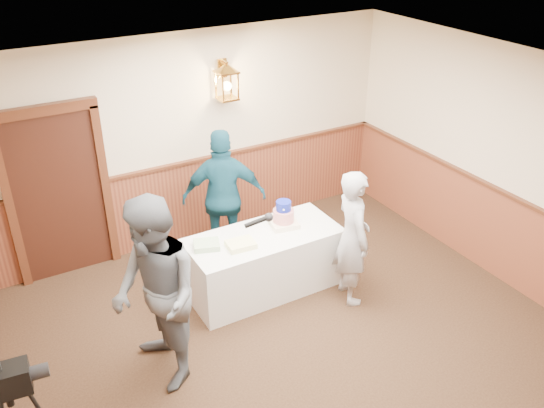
{
  "coord_description": "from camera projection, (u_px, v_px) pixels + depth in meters",
  "views": [
    {
      "loc": [
        -2.41,
        -3.08,
        4.22
      ],
      "look_at": [
        0.33,
        1.7,
        1.25
      ],
      "focal_mm": 38.0,
      "sensor_mm": 36.0,
      "label": 1
    }
  ],
  "objects": [
    {
      "name": "ground",
      "position": [
        332.0,
        403.0,
        5.41
      ],
      "size": [
        7.0,
        7.0,
        0.0
      ],
      "primitive_type": "plane",
      "color": "black",
      "rests_on": "ground"
    },
    {
      "name": "room_shell",
      "position": [
        305.0,
        246.0,
        5.01
      ],
      "size": [
        6.02,
        7.02,
        2.81
      ],
      "color": "beige",
      "rests_on": "ground"
    },
    {
      "name": "baker",
      "position": [
        352.0,
        237.0,
        6.47
      ],
      "size": [
        0.52,
        0.67,
        1.64
      ],
      "primitive_type": "imported",
      "rotation": [
        0.0,
        0.0,
        1.34
      ],
      "color": "#A3A3A8",
      "rests_on": "ground"
    },
    {
      "name": "assistant_p",
      "position": [
        224.0,
        197.0,
        7.17
      ],
      "size": [
        1.13,
        0.81,
        1.78
      ],
      "primitive_type": "imported",
      "rotation": [
        0.0,
        0.0,
        2.74
      ],
      "color": "#134255",
      "rests_on": "ground"
    },
    {
      "name": "interviewer",
      "position": [
        156.0,
        295.0,
        5.27
      ],
      "size": [
        1.55,
        0.97,
        1.96
      ],
      "rotation": [
        0.0,
        0.0,
        -1.55
      ],
      "color": "#52565C",
      "rests_on": "ground"
    },
    {
      "name": "tiered_cake",
      "position": [
        283.0,
        216.0,
        6.78
      ],
      "size": [
        0.36,
        0.36,
        0.32
      ],
      "rotation": [
        0.0,
        0.0,
        -0.18
      ],
      "color": "#FBE8C5",
      "rests_on": "display_table"
    },
    {
      "name": "sheet_cake_yellow",
      "position": [
        241.0,
        244.0,
        6.41
      ],
      "size": [
        0.33,
        0.26,
        0.06
      ],
      "primitive_type": "cube",
      "rotation": [
        0.0,
        0.0,
        -0.09
      ],
      "color": "#F4FB96",
      "rests_on": "display_table"
    },
    {
      "name": "sheet_cake_green",
      "position": [
        207.0,
        245.0,
        6.39
      ],
      "size": [
        0.34,
        0.31,
        0.07
      ],
      "primitive_type": "cube",
      "rotation": [
        0.0,
        0.0,
        -0.33
      ],
      "color": "#96C188",
      "rests_on": "display_table"
    },
    {
      "name": "display_table",
      "position": [
        264.0,
        262.0,
        6.83
      ],
      "size": [
        1.8,
        0.8,
        0.75
      ],
      "primitive_type": "cube",
      "color": "white",
      "rests_on": "ground"
    }
  ]
}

